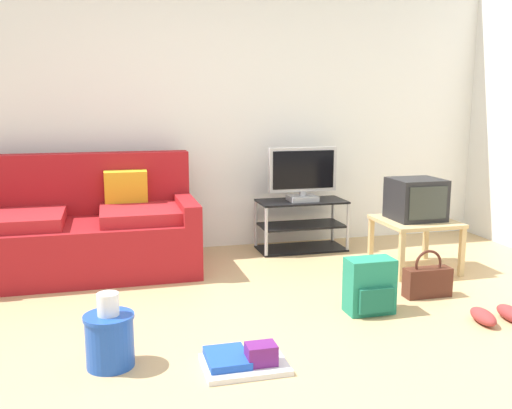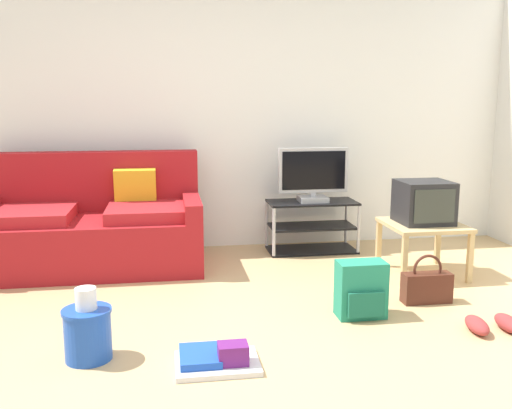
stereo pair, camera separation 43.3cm
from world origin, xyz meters
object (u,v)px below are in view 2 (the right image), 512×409
tv_stand (312,226)px  floor_tray (216,359)px  flat_tv (313,175)px  couch (93,227)px  crt_tv (424,202)px  backpack (361,290)px  cleaning_bucket (88,330)px  sneakers_pair (492,324)px  handbag (427,286)px  side_table (423,230)px

tv_stand → floor_tray: size_ratio=1.84×
flat_tv → couch: bearing=-174.5°
tv_stand → flat_tv: flat_tv is taller
crt_tv → backpack: crt_tv is taller
crt_tv → cleaning_bucket: bearing=-154.3°
crt_tv → cleaning_bucket: size_ratio=0.99×
backpack → sneakers_pair: size_ratio=1.08×
floor_tray → handbag: bearing=25.9°
tv_stand → side_table: (0.71, -0.86, 0.14)m
couch → cleaning_bucket: size_ratio=4.45×
floor_tray → couch: bearing=113.1°
crt_tv → couch: bearing=166.7°
couch → side_table: 2.76m
sneakers_pair → flat_tv: bearing=107.4°
couch → crt_tv: (2.68, -0.63, 0.25)m
couch → crt_tv: couch is taller
flat_tv → handbag: (0.45, -1.47, -0.61)m
side_table → cleaning_bucket: size_ratio=1.46×
flat_tv → floor_tray: (-1.10, -2.23, -0.68)m
side_table → backpack: size_ratio=1.61×
handbag → tv_stand: bearing=106.9°
tv_stand → backpack: (-0.10, -1.68, -0.06)m
side_table → handbag: bearing=-112.0°
handbag → floor_tray: bearing=-154.1°
crt_tv → flat_tv: bearing=130.8°
tv_stand → floor_tray: (-1.10, -2.25, -0.20)m
handbag → sneakers_pair: bearing=-71.9°
flat_tv → floor_tray: 2.58m
crt_tv → floor_tray: size_ratio=0.91×
side_table → floor_tray: size_ratio=1.34×
tv_stand → sneakers_pair: size_ratio=2.38×
flat_tv → handbag: flat_tv is taller
flat_tv → cleaning_bucket: 2.76m
cleaning_bucket → floor_tray: bearing=-16.1°
cleaning_bucket → floor_tray: size_ratio=0.91×
sneakers_pair → floor_tray: size_ratio=0.77×
tv_stand → handbag: 1.57m
crt_tv → floor_tray: bearing=-142.2°
flat_tv → backpack: 1.74m
handbag → crt_tv: bearing=68.4°
tv_stand → backpack: tv_stand is taller
cleaning_bucket → handbag: bearing=13.9°
tv_stand → backpack: 1.68m
crt_tv → sneakers_pair: size_ratio=1.17×
couch → backpack: 2.39m
cleaning_bucket → sneakers_pair: bearing=0.3°
side_table → backpack: (-0.81, -0.82, -0.19)m
side_table → crt_tv: (0.00, 0.02, 0.23)m
backpack → handbag: 0.58m
backpack → floor_tray: 1.17m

